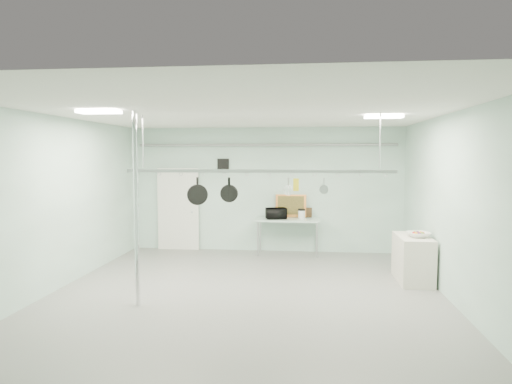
# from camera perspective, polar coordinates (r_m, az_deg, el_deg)

# --- Properties ---
(floor) EXTENTS (8.00, 8.00, 0.00)m
(floor) POSITION_cam_1_polar(r_m,az_deg,el_deg) (8.17, -1.41, -13.05)
(floor) COLOR gray
(floor) RESTS_ON ground
(ceiling) EXTENTS (7.00, 8.00, 0.02)m
(ceiling) POSITION_cam_1_polar(r_m,az_deg,el_deg) (7.82, -1.46, 9.83)
(ceiling) COLOR silver
(ceiling) RESTS_ON back_wall
(back_wall) EXTENTS (7.00, 0.02, 3.20)m
(back_wall) POSITION_cam_1_polar(r_m,az_deg,el_deg) (11.79, 1.17, 0.30)
(back_wall) COLOR silver
(back_wall) RESTS_ON floor
(right_wall) EXTENTS (0.02, 8.00, 3.20)m
(right_wall) POSITION_cam_1_polar(r_m,az_deg,el_deg) (8.14, 23.72, -1.97)
(right_wall) COLOR silver
(right_wall) RESTS_ON floor
(door) EXTENTS (1.10, 0.10, 2.20)m
(door) POSITION_cam_1_polar(r_m,az_deg,el_deg) (12.21, -9.67, -2.21)
(door) COLOR silver
(door) RESTS_ON floor
(wall_vent) EXTENTS (0.30, 0.04, 0.30)m
(wall_vent) POSITION_cam_1_polar(r_m,az_deg,el_deg) (11.89, -4.13, 3.46)
(wall_vent) COLOR black
(wall_vent) RESTS_ON back_wall
(conduit_pipe) EXTENTS (6.60, 0.07, 0.07)m
(conduit_pipe) POSITION_cam_1_polar(r_m,az_deg,el_deg) (11.67, 1.14, 5.91)
(conduit_pipe) COLOR gray
(conduit_pipe) RESTS_ON back_wall
(chrome_pole) EXTENTS (0.08, 0.08, 3.20)m
(chrome_pole) POSITION_cam_1_polar(r_m,az_deg,el_deg) (7.68, -14.73, -2.10)
(chrome_pole) COLOR silver
(chrome_pole) RESTS_ON floor
(prep_table) EXTENTS (1.60, 0.70, 0.91)m
(prep_table) POSITION_cam_1_polar(r_m,az_deg,el_deg) (11.45, 3.99, -3.70)
(prep_table) COLOR #9DB9AA
(prep_table) RESTS_ON floor
(side_cabinet) EXTENTS (0.60, 1.20, 0.90)m
(side_cabinet) POSITION_cam_1_polar(r_m,az_deg,el_deg) (9.57, 19.01, -7.89)
(side_cabinet) COLOR beige
(side_cabinet) RESTS_ON floor
(pot_rack) EXTENTS (4.80, 0.06, 1.00)m
(pot_rack) POSITION_cam_1_polar(r_m,az_deg,el_deg) (8.07, 0.25, 2.84)
(pot_rack) COLOR #B7B7BC
(pot_rack) RESTS_ON ceiling
(light_panel_left) EXTENTS (0.65, 0.30, 0.05)m
(light_panel_left) POSITION_cam_1_polar(r_m,az_deg,el_deg) (7.68, -19.04, 9.46)
(light_panel_left) COLOR white
(light_panel_left) RESTS_ON ceiling
(light_panel_right) EXTENTS (0.65, 0.30, 0.05)m
(light_panel_right) POSITION_cam_1_polar(r_m,az_deg,el_deg) (8.46, 15.67, 9.06)
(light_panel_right) COLOR white
(light_panel_right) RESTS_ON ceiling
(microwave) EXTENTS (0.56, 0.46, 0.27)m
(microwave) POSITION_cam_1_polar(r_m,az_deg,el_deg) (11.37, 2.54, -2.69)
(microwave) COLOR black
(microwave) RESTS_ON prep_table
(coffee_canister) EXTENTS (0.20, 0.20, 0.21)m
(coffee_canister) POSITION_cam_1_polar(r_m,az_deg,el_deg) (11.43, 5.71, -2.83)
(coffee_canister) COLOR silver
(coffee_canister) RESTS_ON prep_table
(painting_large) EXTENTS (0.78, 0.13, 0.58)m
(painting_large) POSITION_cam_1_polar(r_m,az_deg,el_deg) (11.70, 4.38, -1.74)
(painting_large) COLOR orange
(painting_large) RESTS_ON prep_table
(painting_small) EXTENTS (0.30, 0.09, 0.25)m
(painting_small) POSITION_cam_1_polar(r_m,az_deg,el_deg) (11.71, 6.27, -2.56)
(painting_small) COLOR #352412
(painting_small) RESTS_ON prep_table
(fruit_bowl) EXTENTS (0.51, 0.51, 0.10)m
(fruit_bowl) POSITION_cam_1_polar(r_m,az_deg,el_deg) (9.37, 19.64, -5.05)
(fruit_bowl) COLOR white
(fruit_bowl) RESTS_ON side_cabinet
(skillet_left) EXTENTS (0.37, 0.18, 0.49)m
(skillet_left) POSITION_cam_1_polar(r_m,az_deg,el_deg) (8.28, -7.33, 0.15)
(skillet_left) COLOR black
(skillet_left) RESTS_ON pot_rack
(skillet_mid) EXTENTS (0.30, 0.08, 0.43)m
(skillet_mid) POSITION_cam_1_polar(r_m,az_deg,el_deg) (8.16, -3.38, 0.32)
(skillet_mid) COLOR black
(skillet_mid) RESTS_ON pot_rack
(skillet_right) EXTENTS (0.32, 0.09, 0.42)m
(skillet_right) POSITION_cam_1_polar(r_m,az_deg,el_deg) (8.16, -3.39, 0.36)
(skillet_right) COLOR black
(skillet_right) RESTS_ON pot_rack
(whisk) EXTENTS (0.18, 0.18, 0.30)m
(whisk) POSITION_cam_1_polar(r_m,az_deg,el_deg) (8.04, 4.06, 0.72)
(whisk) COLOR silver
(whisk) RESTS_ON pot_rack
(grater) EXTENTS (0.10, 0.05, 0.24)m
(grater) POSITION_cam_1_polar(r_m,az_deg,el_deg) (8.04, 5.03, 0.92)
(grater) COLOR gold
(grater) RESTS_ON pot_rack
(saucepan) EXTENTS (0.17, 0.11, 0.29)m
(saucepan) POSITION_cam_1_polar(r_m,az_deg,el_deg) (8.04, 8.48, 0.73)
(saucepan) COLOR #A1A2A6
(saucepan) RESTS_ON pot_rack
(fruit_cluster) EXTENTS (0.24, 0.24, 0.09)m
(fruit_cluster) POSITION_cam_1_polar(r_m,az_deg,el_deg) (9.37, 19.64, -4.80)
(fruit_cluster) COLOR #AB0F18
(fruit_cluster) RESTS_ON fruit_bowl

